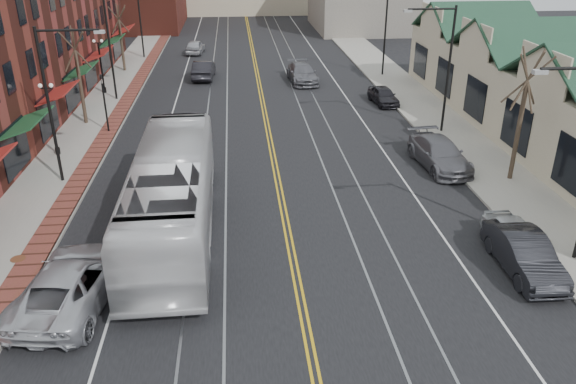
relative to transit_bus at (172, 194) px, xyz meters
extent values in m
cube|color=gray|center=(-7.00, 10.06, -1.84)|extent=(4.00, 120.00, 0.15)
cube|color=gray|center=(17.00, 10.06, -1.84)|extent=(4.00, 120.00, 0.15)
cube|color=#C3B696|center=(23.00, 10.06, 0.39)|extent=(8.00, 36.00, 4.60)
cylinder|color=black|center=(-6.50, 6.06, 2.24)|extent=(0.16, 0.16, 8.00)
cylinder|color=black|center=(-5.00, 6.06, 6.04)|extent=(3.00, 0.12, 0.12)
cube|color=#999999|center=(-3.50, 6.06, 5.94)|extent=(0.50, 0.25, 0.15)
cylinder|color=black|center=(-6.50, 22.06, 2.24)|extent=(0.16, 0.16, 8.00)
cylinder|color=black|center=(-6.50, 38.06, 2.24)|extent=(0.16, 0.16, 8.00)
cube|color=#999999|center=(13.50, -3.94, 5.94)|extent=(0.50, 0.25, 0.15)
cylinder|color=black|center=(16.50, 12.06, 2.24)|extent=(0.16, 0.16, 8.00)
cylinder|color=black|center=(15.00, 12.06, 6.04)|extent=(3.00, 0.12, 0.12)
cube|color=#999999|center=(13.50, 12.06, 5.94)|extent=(0.50, 0.25, 0.15)
cylinder|color=black|center=(16.50, 28.06, 2.24)|extent=(0.16, 0.16, 8.00)
cylinder|color=black|center=(-7.80, 10.06, -1.56)|extent=(0.28, 0.28, 0.40)
cylinder|color=black|center=(-7.80, 10.06, 0.24)|extent=(0.14, 0.14, 4.00)
cube|color=black|center=(-7.80, 10.06, 2.24)|extent=(0.60, 0.06, 0.06)
sphere|color=white|center=(-8.10, 10.06, 2.39)|extent=(0.24, 0.24, 0.24)
sphere|color=white|center=(-7.50, 10.06, 2.39)|extent=(0.24, 0.24, 0.24)
cylinder|color=black|center=(-7.80, 24.06, -1.56)|extent=(0.28, 0.28, 0.40)
cylinder|color=black|center=(-7.80, 24.06, 0.24)|extent=(0.14, 0.14, 4.00)
cube|color=black|center=(-7.80, 24.06, 2.24)|extent=(0.60, 0.06, 0.06)
sphere|color=white|center=(-8.10, 24.06, 2.39)|extent=(0.24, 0.24, 0.24)
sphere|color=white|center=(-7.50, 24.06, 2.39)|extent=(0.24, 0.24, 0.24)
cylinder|color=#382B21|center=(-7.50, 16.06, 0.69)|extent=(0.24, 0.24, 4.90)
cylinder|color=#382B21|center=(-7.50, 16.06, 3.24)|extent=(0.58, 1.37, 2.90)
cylinder|color=#382B21|center=(-7.50, 16.06, 3.24)|extent=(1.60, 0.66, 2.78)
cylinder|color=#382B21|center=(-7.50, 16.06, 3.24)|extent=(0.53, 1.23, 2.96)
cylinder|color=#382B21|center=(-7.50, 16.06, 3.24)|extent=(1.69, 1.03, 2.64)
cylinder|color=#382B21|center=(-7.50, 16.06, 3.24)|extent=(1.78, 1.29, 2.48)
cylinder|color=#382B21|center=(-7.50, 32.06, 0.51)|extent=(0.24, 0.24, 4.55)
cylinder|color=#382B21|center=(-7.50, 32.06, 2.89)|extent=(0.55, 1.28, 2.69)
cylinder|color=#382B21|center=(-7.50, 32.06, 2.89)|extent=(1.49, 0.62, 2.58)
cylinder|color=#382B21|center=(-7.50, 32.06, 2.89)|extent=(0.50, 1.15, 2.75)
cylinder|color=#382B21|center=(-7.50, 32.06, 2.89)|extent=(1.57, 0.97, 2.45)
cylinder|color=#382B21|center=(-7.50, 32.06, 2.89)|extent=(1.66, 1.20, 2.30)
cylinder|color=#382B21|center=(17.50, 4.06, 0.86)|extent=(0.24, 0.24, 5.25)
cylinder|color=#382B21|center=(17.50, 4.06, 3.59)|extent=(0.61, 1.46, 3.10)
cylinder|color=#382B21|center=(17.50, 4.06, 3.59)|extent=(1.70, 0.70, 2.97)
cylinder|color=#382B21|center=(17.50, 4.06, 3.59)|extent=(0.56, 1.31, 3.17)
cylinder|color=#382B21|center=(17.50, 4.06, 3.59)|extent=(1.80, 1.10, 2.82)
cylinder|color=#382B21|center=(17.50, 4.06, 3.59)|extent=(1.90, 1.37, 2.65)
cylinder|color=#592D19|center=(-6.20, -1.94, -1.76)|extent=(0.60, 0.60, 0.02)
cylinder|color=black|center=(-5.60, 14.06, -0.16)|extent=(0.12, 0.12, 3.20)
imported|color=black|center=(-5.60, 14.06, 1.59)|extent=(0.18, 0.15, 0.90)
imported|color=white|center=(0.00, 0.00, 0.00)|extent=(3.36, 13.77, 3.83)
imported|color=silver|center=(-3.24, -4.96, -1.06)|extent=(3.65, 6.48, 1.71)
imported|color=#A8ACAF|center=(14.24, -3.27, -1.19)|extent=(1.77, 4.25, 1.44)
imported|color=black|center=(13.97, -4.51, -1.14)|extent=(1.74, 4.75, 1.56)
imported|color=slate|center=(14.30, 6.32, -1.12)|extent=(2.70, 5.67, 1.59)
imported|color=black|center=(14.30, 19.09, -1.25)|extent=(1.97, 4.06, 1.34)
imported|color=black|center=(0.13, 28.62, -1.10)|extent=(2.01, 5.04, 1.63)
imported|color=slate|center=(8.85, 26.46, -1.11)|extent=(2.58, 5.65, 1.60)
imported|color=#B1B2B8|center=(-1.26, 40.14, -1.18)|extent=(2.18, 4.48, 1.47)
camera|label=1|loc=(2.93, -22.44, 10.45)|focal=35.00mm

